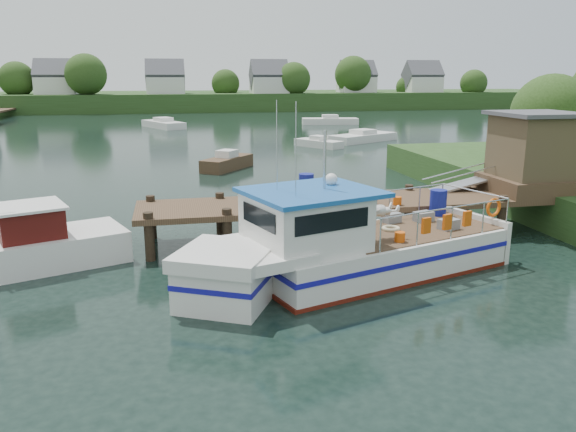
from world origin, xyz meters
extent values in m
plane|color=black|center=(0.00, 0.00, 0.00)|extent=(160.00, 160.00, 0.00)
cylinder|color=#332114|center=(14.00, 6.00, 1.52)|extent=(0.50, 0.50, 3.05)
sphere|color=#2B4819|center=(14.00, 6.00, 3.96)|extent=(3.90, 3.90, 3.90)
cube|color=#2A491E|center=(0.00, 84.00, 1.40)|extent=(140.00, 24.00, 3.00)
cylinder|color=#332114|center=(-28.00, 79.00, 2.10)|extent=(0.60, 0.60, 4.20)
sphere|color=#2B4819|center=(-28.00, 79.00, 5.21)|extent=(5.54, 5.54, 5.54)
cylinder|color=#332114|center=(-17.00, 75.00, 2.40)|extent=(0.60, 0.60, 4.80)
sphere|color=#2B4819|center=(-17.00, 75.00, 5.95)|extent=(6.34, 6.34, 6.34)
cylinder|color=#332114|center=(-6.00, 77.00, 1.50)|extent=(0.60, 0.60, 3.00)
sphere|color=#2B4819|center=(-6.00, 77.00, 3.72)|extent=(3.96, 3.96, 3.96)
cylinder|color=#332114|center=(5.00, 79.00, 1.80)|extent=(0.60, 0.60, 3.60)
sphere|color=#2B4819|center=(5.00, 79.00, 4.46)|extent=(4.75, 4.75, 4.75)
cylinder|color=#332114|center=(16.00, 75.00, 2.10)|extent=(0.60, 0.60, 4.20)
sphere|color=#2B4819|center=(16.00, 75.00, 5.21)|extent=(5.54, 5.54, 5.54)
cylinder|color=#332114|center=(27.00, 77.00, 2.40)|extent=(0.60, 0.60, 4.80)
sphere|color=#2B4819|center=(27.00, 77.00, 5.95)|extent=(6.34, 6.34, 6.34)
cylinder|color=#332114|center=(38.00, 79.00, 1.50)|extent=(0.60, 0.60, 3.00)
sphere|color=#2B4819|center=(38.00, 79.00, 3.72)|extent=(3.96, 3.96, 3.96)
cylinder|color=#332114|center=(49.00, 75.00, 1.80)|extent=(0.60, 0.60, 3.60)
sphere|color=#2B4819|center=(49.00, 75.00, 4.46)|extent=(4.75, 4.75, 4.75)
cube|color=silver|center=(-22.00, 78.00, 4.00)|extent=(6.00, 5.00, 3.00)
cube|color=#47474C|center=(-22.00, 78.00, 5.90)|extent=(6.20, 5.09, 5.09)
cube|color=silver|center=(-5.00, 77.00, 4.00)|extent=(6.00, 5.00, 3.00)
cube|color=#47474C|center=(-5.00, 77.00, 5.90)|extent=(6.20, 5.09, 5.09)
cube|color=silver|center=(12.00, 76.00, 4.00)|extent=(6.00, 5.00, 3.00)
cube|color=#47474C|center=(12.00, 76.00, 5.90)|extent=(6.20, 5.09, 5.09)
cube|color=silver|center=(28.00, 78.00, 4.00)|extent=(6.00, 5.00, 3.00)
cube|color=#47474C|center=(28.00, 78.00, 5.90)|extent=(6.20, 5.09, 5.09)
cube|color=silver|center=(40.00, 77.00, 4.00)|extent=(6.00, 5.00, 3.00)
cube|color=#47474C|center=(40.00, 77.00, 5.90)|extent=(6.20, 5.09, 5.09)
cube|color=#4A3523|center=(2.00, 0.00, 1.30)|extent=(16.00, 3.00, 0.20)
cylinder|color=black|center=(-5.50, -1.30, 0.65)|extent=(0.32, 0.32, 1.90)
cylinder|color=black|center=(-5.50, 1.30, 0.65)|extent=(0.32, 0.32, 1.90)
cylinder|color=black|center=(-3.00, -1.30, 0.65)|extent=(0.32, 0.32, 1.90)
cylinder|color=black|center=(-3.00, 1.30, 0.65)|extent=(0.32, 0.32, 1.90)
cylinder|color=black|center=(-0.50, -1.30, 0.65)|extent=(0.32, 0.32, 1.90)
cylinder|color=black|center=(-0.50, 1.30, 0.65)|extent=(0.32, 0.32, 1.90)
cylinder|color=black|center=(2.00, -1.30, 0.65)|extent=(0.32, 0.32, 1.90)
cylinder|color=black|center=(2.00, 1.30, 0.65)|extent=(0.32, 0.32, 1.90)
cylinder|color=black|center=(4.50, -1.30, 0.65)|extent=(0.32, 0.32, 1.90)
cylinder|color=black|center=(4.50, 1.30, 0.65)|extent=(0.32, 0.32, 1.90)
cylinder|color=black|center=(7.00, -1.30, 0.65)|extent=(0.32, 0.32, 1.90)
cylinder|color=black|center=(7.00, 1.30, 0.65)|extent=(0.32, 0.32, 1.90)
cylinder|color=black|center=(9.50, -1.30, 0.65)|extent=(0.32, 0.32, 1.90)
cylinder|color=black|center=(9.50, 1.30, 0.65)|extent=(0.32, 0.32, 1.90)
cube|color=#4A3523|center=(9.00, 0.00, 1.70)|extent=(3.20, 3.00, 0.60)
cube|color=#4D3F2A|center=(9.00, 0.00, 3.10)|extent=(2.60, 2.60, 2.40)
cube|color=#47474C|center=(9.00, 0.00, 4.40)|extent=(3.00, 3.00, 0.15)
cube|color=#A5A8AD|center=(6.70, 0.90, 1.65)|extent=(3.34, 0.90, 0.79)
cylinder|color=silver|center=(6.70, 0.50, 2.15)|extent=(3.34, 0.05, 0.76)
cylinder|color=silver|center=(6.70, 1.30, 2.15)|extent=(3.34, 0.05, 0.76)
cube|color=slate|center=(1.00, -1.00, 1.56)|extent=(0.60, 0.40, 0.30)
cube|color=slate|center=(2.00, -0.80, 1.56)|extent=(0.60, 0.40, 0.30)
cylinder|color=#D04F0C|center=(3.00, -1.10, 1.55)|extent=(0.30, 0.30, 0.28)
cylinder|color=navy|center=(0.20, 0.90, 1.84)|extent=(0.56, 0.56, 0.85)
cube|color=silver|center=(1.33, -3.81, 0.58)|extent=(8.12, 5.20, 1.16)
cube|color=silver|center=(-3.47, -5.35, 0.58)|extent=(2.88, 2.88, 1.16)
cube|color=silver|center=(-3.47, -5.35, 1.31)|extent=(3.12, 3.19, 0.35)
cube|color=silver|center=(-2.51, -5.04, 1.28)|extent=(2.80, 3.35, 0.30)
cube|color=#161293|center=(1.33, -3.81, 0.73)|extent=(8.23, 5.27, 0.14)
cube|color=#161293|center=(-3.47, -5.35, 0.73)|extent=(2.93, 2.93, 0.14)
cube|color=#5B170D|center=(1.33, -3.81, 0.05)|extent=(8.23, 5.25, 0.14)
cube|color=#4A3523|center=(2.48, -3.43, 1.17)|extent=(6.02, 4.26, 0.04)
cube|color=silver|center=(5.07, -2.60, 0.68)|extent=(1.12, 2.94, 1.36)
cube|color=silver|center=(-1.17, -4.61, 1.92)|extent=(3.49, 3.36, 1.51)
cube|color=black|center=(-0.76, -5.87, 2.22)|extent=(2.12, 0.72, 0.50)
cube|color=black|center=(-1.57, -3.35, 2.22)|extent=(2.12, 0.72, 0.50)
cube|color=black|center=(-2.52, -5.05, 2.22)|extent=(0.60, 1.74, 0.50)
cube|color=#1A56A1|center=(-0.97, -4.55, 2.72)|extent=(4.16, 3.83, 0.12)
cylinder|color=silver|center=(-0.59, -4.42, 3.58)|extent=(0.10, 0.10, 1.61)
cylinder|color=silver|center=(-1.59, -5.28, 3.98)|extent=(0.03, 0.03, 2.42)
cylinder|color=silver|center=(-1.90, -4.32, 3.98)|extent=(0.03, 0.03, 2.42)
sphere|color=silver|center=(-0.23, -3.89, 2.92)|extent=(0.46, 0.46, 0.36)
cylinder|color=silver|center=(3.05, -4.71, 2.12)|extent=(4.81, 1.59, 0.04)
cylinder|color=silver|center=(2.20, -2.06, 2.12)|extent=(4.81, 1.59, 0.04)
cylinder|color=silver|center=(5.05, -2.61, 2.12)|extent=(0.89, 2.65, 0.04)
cylinder|color=silver|center=(0.70, -5.47, 1.64)|extent=(0.06, 0.06, 0.96)
cylinder|color=silver|center=(-0.15, -2.82, 1.64)|extent=(0.06, 0.06, 0.96)
cylinder|color=silver|center=(1.95, -5.07, 1.64)|extent=(0.06, 0.06, 0.96)
cylinder|color=silver|center=(1.09, -2.42, 1.64)|extent=(0.06, 0.06, 0.96)
cylinder|color=silver|center=(3.19, -4.67, 1.64)|extent=(0.06, 0.06, 0.96)
cylinder|color=silver|center=(2.34, -2.02, 1.64)|extent=(0.06, 0.06, 0.96)
cylinder|color=silver|center=(4.44, -4.26, 1.64)|extent=(0.06, 0.06, 0.96)
cylinder|color=silver|center=(3.59, -1.62, 1.64)|extent=(0.06, 0.06, 0.96)
cylinder|color=silver|center=(5.45, -3.94, 1.64)|extent=(0.06, 0.06, 0.96)
cylinder|color=silver|center=(4.60, -1.29, 1.64)|extent=(0.06, 0.06, 0.96)
cube|color=slate|center=(3.62, -3.70, 1.34)|extent=(0.70, 0.57, 0.32)
cube|color=slate|center=(3.28, -2.65, 1.34)|extent=(0.70, 0.57, 0.32)
cube|color=slate|center=(2.20, -2.57, 1.34)|extent=(0.65, 0.53, 0.32)
cylinder|color=navy|center=(4.12, -1.95, 1.61)|extent=(0.71, 0.71, 0.89)
cylinder|color=#D04F0C|center=(1.61, -4.67, 1.32)|extent=(0.38, 0.38, 0.30)
torus|color=#BFB28C|center=(1.84, -3.43, 1.23)|extent=(0.71, 0.71, 0.12)
torus|color=#D04F0C|center=(5.34, -3.36, 1.71)|extent=(0.63, 0.29, 0.63)
cube|color=#D04F0C|center=(2.24, -4.99, 1.71)|extent=(0.30, 0.18, 0.45)
cube|color=#D04F0C|center=(3.01, -4.75, 1.71)|extent=(0.30, 0.18, 0.45)
cube|color=#D04F0C|center=(3.78, -4.50, 1.71)|extent=(0.30, 0.18, 0.45)
imported|color=silver|center=(0.85, -4.28, 2.05)|extent=(0.60, 0.74, 1.77)
cube|color=silver|center=(-9.50, -1.39, 0.50)|extent=(6.91, 4.60, 1.00)
cube|color=#430E0B|center=(-9.04, -1.21, 1.45)|extent=(2.33, 2.33, 0.95)
cube|color=silver|center=(-9.04, -1.21, 1.95)|extent=(2.59, 2.59, 0.08)
cube|color=#4A3523|center=(-1.22, 16.30, 0.39)|extent=(3.71, 4.27, 0.78)
cube|color=silver|center=(-1.22, 16.30, 0.99)|extent=(1.53, 1.57, 0.50)
cube|color=silver|center=(14.56, 47.70, 0.36)|extent=(7.05, 3.43, 0.73)
cube|color=silver|center=(14.56, 47.70, 0.91)|extent=(2.14, 1.92, 0.47)
cube|color=silver|center=(7.39, 26.14, 0.30)|extent=(3.61, 4.40, 0.60)
cube|color=silver|center=(7.39, 26.14, 0.76)|extent=(1.53, 1.58, 0.39)
cube|color=silver|center=(12.34, 29.21, 0.35)|extent=(7.17, 5.53, 0.69)
cube|color=silver|center=(12.34, 29.21, 0.87)|extent=(2.51, 2.41, 0.45)
cube|color=silver|center=(-5.38, 46.91, 0.37)|extent=(5.08, 7.29, 0.75)
cube|color=silver|center=(-5.38, 46.91, 0.94)|extent=(2.33, 2.47, 0.48)
camera|label=1|loc=(-4.69, -19.10, 5.82)|focal=35.00mm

